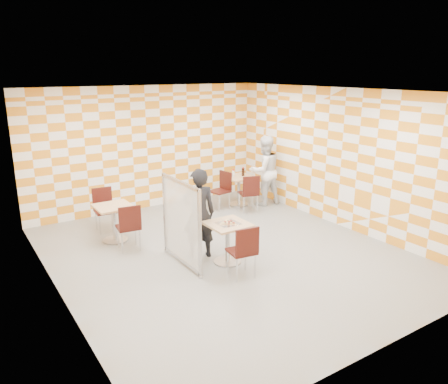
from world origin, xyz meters
name	(u,v)px	position (x,y,z in m)	size (l,w,h in m)	color
room_shell	(210,171)	(0.00, 0.54, 1.50)	(7.00, 7.00, 7.00)	gray
main_table	(228,236)	(-0.18, -0.35, 0.51)	(0.70, 0.70, 0.75)	tan
second_table	(239,186)	(1.98, 2.39, 0.51)	(0.70, 0.70, 0.75)	tan
empty_table	(114,217)	(-1.52, 1.76, 0.51)	(0.70, 0.70, 0.75)	tan
chair_main_front	(244,248)	(-0.30, -1.02, 0.54)	(0.47, 0.48, 0.92)	#38100B
chair_second_front	(250,191)	(1.85, 1.75, 0.54)	(0.52, 0.53, 0.92)	#38100B
chair_second_side	(222,187)	(1.48, 2.39, 0.54)	(0.49, 0.48, 0.92)	#38100B
chair_empty_near	(129,224)	(-1.45, 1.11, 0.54)	(0.47, 0.48, 0.92)	#38100B
chair_empty_far	(104,206)	(-1.48, 2.49, 0.54)	(0.45, 0.46, 0.92)	#38100B
partition	(181,223)	(-0.90, 0.03, 0.79)	(0.08, 1.38, 1.55)	white
man_dark	(199,214)	(-0.47, 0.16, 0.84)	(0.61, 0.40, 1.68)	black
man_white	(264,171)	(2.55, 2.09, 0.89)	(0.86, 0.67, 1.77)	white
pizza_on_foil	(228,223)	(-0.18, -0.36, 0.77)	(0.40, 0.40, 0.04)	silver
sport_bottle	(233,173)	(1.84, 2.44, 0.84)	(0.06, 0.06, 0.20)	white
soda_bottle	(243,172)	(2.10, 2.39, 0.85)	(0.07, 0.07, 0.23)	black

